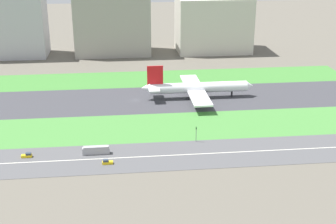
{
  "coord_description": "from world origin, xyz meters",
  "views": [
    {
      "loc": [
        -9.55,
        -253.71,
        89.45
      ],
      "look_at": [
        14.48,
        -36.5,
        6.0
      ],
      "focal_mm": 50.42,
      "sensor_mm": 36.0,
      "label": 1
    }
  ],
  "objects_px": {
    "car_1": "(107,162)",
    "car_0": "(27,155)",
    "fuel_tank_west": "(123,31)",
    "terminal_building": "(9,20)",
    "traffic_light": "(196,133)",
    "bus_0": "(96,150)",
    "office_tower": "(213,24)",
    "hangar_building": "(112,19)",
    "airliner": "(196,88)"
  },
  "relations": [
    {
      "from": "car_0",
      "to": "traffic_light",
      "type": "bearing_deg",
      "value": 6.17
    },
    {
      "from": "terminal_building",
      "to": "airliner",
      "type": "bearing_deg",
      "value": -42.47
    },
    {
      "from": "terminal_building",
      "to": "fuel_tank_west",
      "type": "xyz_separation_m",
      "value": [
        86.18,
        45.0,
        -18.9
      ]
    },
    {
      "from": "traffic_light",
      "to": "office_tower",
      "type": "height_order",
      "value": "office_tower"
    },
    {
      "from": "bus_0",
      "to": "office_tower",
      "type": "distance_m",
      "value": 202.77
    },
    {
      "from": "car_1",
      "to": "traffic_light",
      "type": "distance_m",
      "value": 44.12
    },
    {
      "from": "car_0",
      "to": "traffic_light",
      "type": "xyz_separation_m",
      "value": [
        73.97,
        7.99,
        3.37
      ]
    },
    {
      "from": "terminal_building",
      "to": "traffic_light",
      "type": "bearing_deg",
      "value": -56.6
    },
    {
      "from": "car_1",
      "to": "car_0",
      "type": "relative_size",
      "value": 1.0
    },
    {
      "from": "car_0",
      "to": "terminal_building",
      "type": "relative_size",
      "value": 0.08
    },
    {
      "from": "airliner",
      "to": "hangar_building",
      "type": "bearing_deg",
      "value": 112.34
    },
    {
      "from": "fuel_tank_west",
      "to": "terminal_building",
      "type": "bearing_deg",
      "value": -152.43
    },
    {
      "from": "airliner",
      "to": "hangar_building",
      "type": "distance_m",
      "value": 125.0
    },
    {
      "from": "traffic_light",
      "to": "hangar_building",
      "type": "relative_size",
      "value": 0.13
    },
    {
      "from": "terminal_building",
      "to": "office_tower",
      "type": "height_order",
      "value": "terminal_building"
    },
    {
      "from": "bus_0",
      "to": "office_tower",
      "type": "height_order",
      "value": "office_tower"
    },
    {
      "from": "airliner",
      "to": "fuel_tank_west",
      "type": "relative_size",
      "value": 3.64
    },
    {
      "from": "bus_0",
      "to": "fuel_tank_west",
      "type": "relative_size",
      "value": 0.65
    },
    {
      "from": "car_1",
      "to": "fuel_tank_west",
      "type": "distance_m",
      "value": 237.41
    },
    {
      "from": "car_1",
      "to": "car_0",
      "type": "xyz_separation_m",
      "value": [
        -33.83,
        10.0,
        0.0
      ]
    },
    {
      "from": "car_1",
      "to": "traffic_light",
      "type": "xyz_separation_m",
      "value": [
        40.14,
        17.99,
        3.37
      ]
    },
    {
      "from": "car_1",
      "to": "terminal_building",
      "type": "bearing_deg",
      "value": -68.77
    },
    {
      "from": "fuel_tank_west",
      "to": "car_0",
      "type": "bearing_deg",
      "value": -101.31
    },
    {
      "from": "car_1",
      "to": "office_tower",
      "type": "xyz_separation_m",
      "value": [
        82.51,
        192.0,
        20.26
      ]
    },
    {
      "from": "car_0",
      "to": "fuel_tank_west",
      "type": "xyz_separation_m",
      "value": [
        45.41,
        227.0,
        7.68
      ]
    },
    {
      "from": "car_0",
      "to": "fuel_tank_west",
      "type": "height_order",
      "value": "fuel_tank_west"
    },
    {
      "from": "fuel_tank_west",
      "to": "airliner",
      "type": "bearing_deg",
      "value": -76.44
    },
    {
      "from": "bus_0",
      "to": "traffic_light",
      "type": "height_order",
      "value": "traffic_light"
    },
    {
      "from": "car_1",
      "to": "office_tower",
      "type": "relative_size",
      "value": 0.08
    },
    {
      "from": "airliner",
      "to": "traffic_light",
      "type": "relative_size",
      "value": 9.03
    },
    {
      "from": "car_0",
      "to": "hangar_building",
      "type": "relative_size",
      "value": 0.08
    },
    {
      "from": "airliner",
      "to": "traffic_light",
      "type": "xyz_separation_m",
      "value": [
        -9.79,
        -60.01,
        -1.94
      ]
    },
    {
      "from": "terminal_building",
      "to": "fuel_tank_west",
      "type": "relative_size",
      "value": 3.08
    },
    {
      "from": "bus_0",
      "to": "car_0",
      "type": "bearing_deg",
      "value": 180.0
    },
    {
      "from": "airliner",
      "to": "bus_0",
      "type": "xyz_separation_m",
      "value": [
        -54.7,
        -68.0,
        -4.41
      ]
    },
    {
      "from": "car_1",
      "to": "fuel_tank_west",
      "type": "height_order",
      "value": "fuel_tank_west"
    },
    {
      "from": "car_1",
      "to": "terminal_building",
      "type": "distance_m",
      "value": 207.69
    },
    {
      "from": "traffic_light",
      "to": "terminal_building",
      "type": "bearing_deg",
      "value": 123.4
    },
    {
      "from": "airliner",
      "to": "bus_0",
      "type": "bearing_deg",
      "value": -128.82
    },
    {
      "from": "bus_0",
      "to": "hangar_building",
      "type": "distance_m",
      "value": 183.91
    },
    {
      "from": "car_0",
      "to": "airliner",
      "type": "bearing_deg",
      "value": 39.07
    },
    {
      "from": "office_tower",
      "to": "car_1",
      "type": "bearing_deg",
      "value": -113.25
    },
    {
      "from": "airliner",
      "to": "car_1",
      "type": "distance_m",
      "value": 92.76
    },
    {
      "from": "car_1",
      "to": "car_0",
      "type": "distance_m",
      "value": 35.28
    },
    {
      "from": "bus_0",
      "to": "fuel_tank_west",
      "type": "bearing_deg",
      "value": 85.88
    },
    {
      "from": "terminal_building",
      "to": "fuel_tank_west",
      "type": "bearing_deg",
      "value": 27.57
    },
    {
      "from": "bus_0",
      "to": "hangar_building",
      "type": "bearing_deg",
      "value": 87.53
    },
    {
      "from": "car_0",
      "to": "hangar_building",
      "type": "distance_m",
      "value": 187.54
    },
    {
      "from": "bus_0",
      "to": "office_tower",
      "type": "xyz_separation_m",
      "value": [
        87.28,
        182.0,
        19.36
      ]
    },
    {
      "from": "fuel_tank_west",
      "to": "office_tower",
      "type": "bearing_deg",
      "value": -32.39
    }
  ]
}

